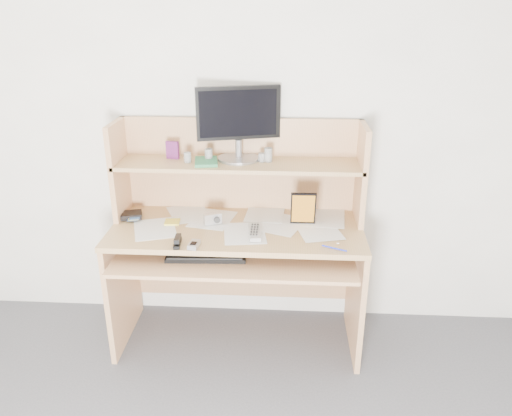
# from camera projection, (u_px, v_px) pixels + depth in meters

# --- Properties ---
(back_wall) EXTENTS (3.60, 0.04, 2.50)m
(back_wall) POSITION_uv_depth(u_px,v_px,m) (241.00, 126.00, 2.88)
(back_wall) COLOR white
(back_wall) RESTS_ON floor
(desk) EXTENTS (1.40, 0.70, 1.30)m
(desk) POSITION_uv_depth(u_px,v_px,m) (238.00, 230.00, 2.87)
(desk) COLOR tan
(desk) RESTS_ON floor
(paper_clutter) EXTENTS (1.32, 0.54, 0.01)m
(paper_clutter) POSITION_uv_depth(u_px,v_px,m) (237.00, 227.00, 2.77)
(paper_clutter) COLOR silver
(paper_clutter) RESTS_ON desk
(keyboard) EXTENTS (0.43, 0.17, 0.03)m
(keyboard) POSITION_uv_depth(u_px,v_px,m) (206.00, 255.00, 2.65)
(keyboard) COLOR black
(keyboard) RESTS_ON desk
(tv_remote) EXTENTS (0.08, 0.21, 0.02)m
(tv_remote) POSITION_uv_depth(u_px,v_px,m) (254.00, 232.00, 2.68)
(tv_remote) COLOR #9D9D98
(tv_remote) RESTS_ON paper_clutter
(flip_phone) EXTENTS (0.06, 0.10, 0.02)m
(flip_phone) POSITION_uv_depth(u_px,v_px,m) (194.00, 244.00, 2.54)
(flip_phone) COLOR #ABABAD
(flip_phone) RESTS_ON paper_clutter
(stapler) EXTENTS (0.04, 0.12, 0.04)m
(stapler) POSITION_uv_depth(u_px,v_px,m) (177.00, 241.00, 2.56)
(stapler) COLOR black
(stapler) RESTS_ON paper_clutter
(wallet) EXTENTS (0.14, 0.12, 0.03)m
(wallet) POSITION_uv_depth(u_px,v_px,m) (131.00, 215.00, 2.88)
(wallet) COLOR black
(wallet) RESTS_ON paper_clutter
(sticky_note_pad) EXTENTS (0.09, 0.09, 0.01)m
(sticky_note_pad) POSITION_uv_depth(u_px,v_px,m) (172.00, 222.00, 2.83)
(sticky_note_pad) COLOR #E6F13F
(sticky_note_pad) RESTS_ON desk
(digital_camera) EXTENTS (0.11, 0.07, 0.06)m
(digital_camera) POSITION_uv_depth(u_px,v_px,m) (213.00, 219.00, 2.80)
(digital_camera) COLOR #B3B2B5
(digital_camera) RESTS_ON paper_clutter
(game_case) EXTENTS (0.14, 0.02, 0.20)m
(game_case) POSITION_uv_depth(u_px,v_px,m) (303.00, 208.00, 2.76)
(game_case) COLOR black
(game_case) RESTS_ON paper_clutter
(blue_pen) EXTENTS (0.12, 0.06, 0.01)m
(blue_pen) POSITION_uv_depth(u_px,v_px,m) (334.00, 248.00, 2.51)
(blue_pen) COLOR #1929C0
(blue_pen) RESTS_ON paper_clutter
(card_box) EXTENTS (0.08, 0.04, 0.10)m
(card_box) POSITION_uv_depth(u_px,v_px,m) (173.00, 150.00, 2.83)
(card_box) COLOR #A7161E
(card_box) RESTS_ON desk
(shelf_book) EXTENTS (0.15, 0.19, 0.02)m
(shelf_book) POSITION_uv_depth(u_px,v_px,m) (206.00, 162.00, 2.77)
(shelf_book) COLOR #317B40
(shelf_book) RESTS_ON desk
(chip_stack_a) EXTENTS (0.05, 0.05, 0.06)m
(chip_stack_a) POSITION_uv_depth(u_px,v_px,m) (188.00, 157.00, 2.78)
(chip_stack_a) COLOR black
(chip_stack_a) RESTS_ON desk
(chip_stack_b) EXTENTS (0.05, 0.05, 0.07)m
(chip_stack_b) POSITION_uv_depth(u_px,v_px,m) (209.00, 155.00, 2.80)
(chip_stack_b) COLOR white
(chip_stack_b) RESTS_ON desk
(chip_stack_c) EXTENTS (0.04, 0.04, 0.05)m
(chip_stack_c) POSITION_uv_depth(u_px,v_px,m) (262.00, 157.00, 2.79)
(chip_stack_c) COLOR black
(chip_stack_c) RESTS_ON desk
(chip_stack_d) EXTENTS (0.06, 0.06, 0.08)m
(chip_stack_d) POSITION_uv_depth(u_px,v_px,m) (268.00, 155.00, 2.78)
(chip_stack_d) COLOR silver
(chip_stack_d) RESTS_ON desk
(monitor) EXTENTS (0.46, 0.24, 0.41)m
(monitor) POSITION_uv_depth(u_px,v_px,m) (238.00, 121.00, 2.77)
(monitor) COLOR #99999D
(monitor) RESTS_ON desk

